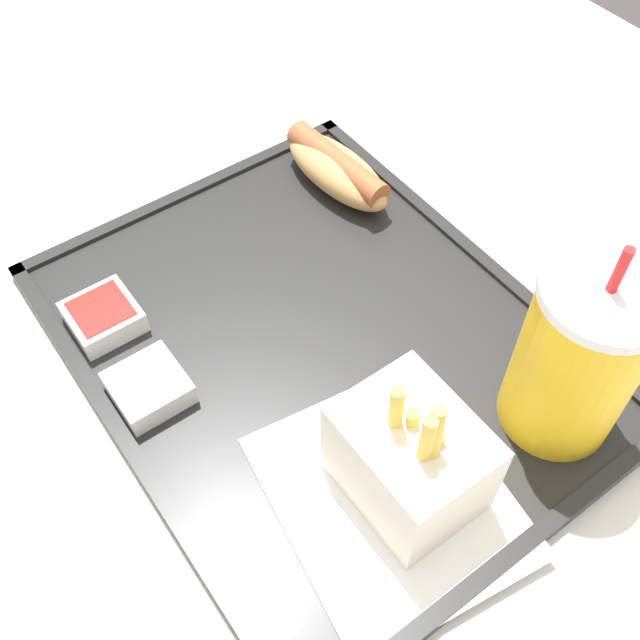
# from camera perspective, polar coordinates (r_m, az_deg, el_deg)

# --- Properties ---
(ground_plane) EXTENTS (8.00, 8.00, 0.00)m
(ground_plane) POSITION_cam_1_polar(r_m,az_deg,el_deg) (1.33, -0.01, -20.30)
(ground_plane) COLOR #383333
(dining_table) EXTENTS (1.39, 1.13, 0.78)m
(dining_table) POSITION_cam_1_polar(r_m,az_deg,el_deg) (0.97, -0.01, -13.47)
(dining_table) COLOR beige
(dining_table) RESTS_ON ground_plane
(food_tray) EXTENTS (0.44, 0.35, 0.01)m
(food_tray) POSITION_cam_1_polar(r_m,az_deg,el_deg) (0.61, -0.00, -2.00)
(food_tray) COLOR black
(food_tray) RESTS_ON dining_table
(paper_napkin) EXTENTS (0.20, 0.18, 0.00)m
(paper_napkin) POSITION_cam_1_polar(r_m,az_deg,el_deg) (0.54, 5.32, -13.21)
(paper_napkin) COLOR white
(paper_napkin) RESTS_ON food_tray
(soda_cup) EXTENTS (0.09, 0.09, 0.18)m
(soda_cup) POSITION_cam_1_polar(r_m,az_deg,el_deg) (0.53, 19.08, -2.71)
(soda_cup) COLOR gold
(soda_cup) RESTS_ON food_tray
(hot_dog_far) EXTENTS (0.13, 0.06, 0.04)m
(hot_dog_far) POSITION_cam_1_polar(r_m,az_deg,el_deg) (0.71, 1.30, 11.44)
(hot_dog_far) COLOR tan
(hot_dog_far) RESTS_ON food_tray
(fries_carton) EXTENTS (0.10, 0.08, 0.12)m
(fries_carton) POSITION_cam_1_polar(r_m,az_deg,el_deg) (0.51, 6.85, -10.47)
(fries_carton) COLOR silver
(fries_carton) RESTS_ON food_tray
(sauce_cup_mayo) EXTENTS (0.05, 0.05, 0.02)m
(sauce_cup_mayo) POSITION_cam_1_polar(r_m,az_deg,el_deg) (0.58, -12.93, -4.97)
(sauce_cup_mayo) COLOR silver
(sauce_cup_mayo) RESTS_ON food_tray
(sauce_cup_ketchup) EXTENTS (0.05, 0.05, 0.02)m
(sauce_cup_ketchup) POSITION_cam_1_polar(r_m,az_deg,el_deg) (0.63, -16.19, 0.28)
(sauce_cup_ketchup) COLOR silver
(sauce_cup_ketchup) RESTS_ON food_tray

